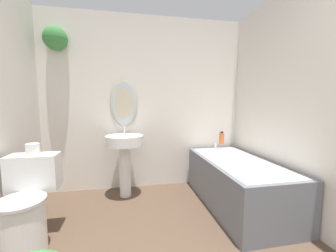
% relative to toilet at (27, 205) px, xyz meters
% --- Properties ---
extents(wall_back, '(2.88, 0.29, 2.40)m').
position_rel_toilet_xyz_m(wall_back, '(1.05, 1.10, 0.89)').
color(wall_back, silver).
rests_on(wall_back, ground_plane).
extents(wall_right, '(0.06, 2.87, 2.40)m').
position_rel_toilet_xyz_m(wall_right, '(2.52, -0.30, 0.85)').
color(wall_right, silver).
rests_on(wall_right, ground_plane).
extents(toilet, '(0.42, 0.57, 0.74)m').
position_rel_toilet_xyz_m(toilet, '(0.00, 0.00, 0.00)').
color(toilet, white).
rests_on(toilet, ground_plane).
extents(pedestal_sink, '(0.48, 0.48, 0.89)m').
position_rel_toilet_xyz_m(pedestal_sink, '(0.80, 0.80, 0.25)').
color(pedestal_sink, white).
rests_on(pedestal_sink, ground_plane).
extents(bathtub, '(0.74, 1.47, 0.62)m').
position_rel_toilet_xyz_m(bathtub, '(2.10, 0.29, -0.07)').
color(bathtub, slate).
rests_on(bathtub, ground_plane).
extents(shampoo_bottle, '(0.07, 0.07, 0.18)m').
position_rel_toilet_xyz_m(shampoo_bottle, '(2.17, 0.88, 0.35)').
color(shampoo_bottle, '#DB6633').
rests_on(shampoo_bottle, bathtub).
extents(toilet_paper_roll, '(0.11, 0.11, 0.10)m').
position_rel_toilet_xyz_m(toilet_paper_roll, '(0.00, 0.18, 0.44)').
color(toilet_paper_roll, white).
rests_on(toilet_paper_roll, toilet).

